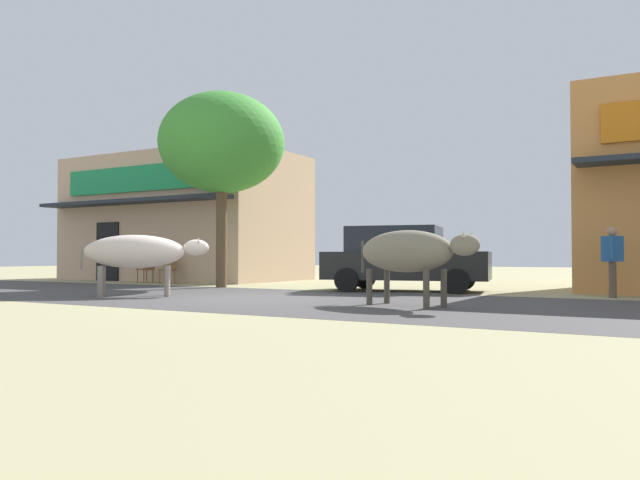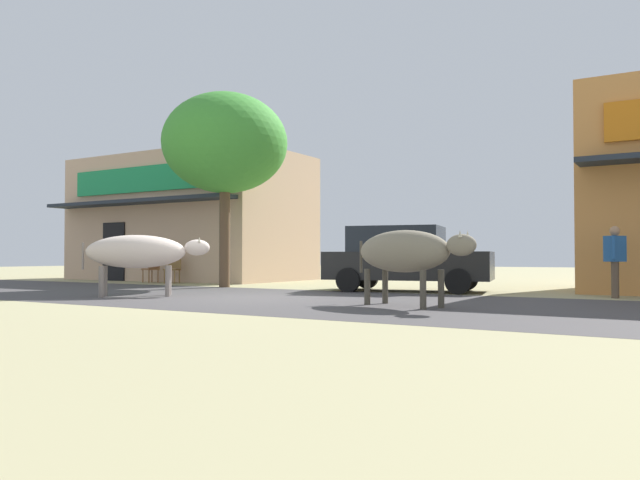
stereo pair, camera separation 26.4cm
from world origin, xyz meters
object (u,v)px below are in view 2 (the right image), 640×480
object	(u,v)px
cow_far_dark	(406,252)
cafe_chair_by_doorway	(152,267)
cow_near_brown	(139,252)
pedestrian_by_shop	(615,256)
cafe_chair_near_tree	(173,268)
parked_hatchback_car	(405,258)
roadside_tree	(225,144)

from	to	relation	value
cow_far_dark	cafe_chair_by_doorway	distance (m)	12.08
cow_near_brown	pedestrian_by_shop	xyz separation A→B (m)	(9.10, 4.80, -0.09)
cafe_chair_near_tree	cow_far_dark	bearing A→B (deg)	-24.89
cow_near_brown	cafe_chair_near_tree	xyz separation A→B (m)	(-4.04, 5.21, -0.46)
pedestrian_by_shop	cafe_chair_by_doorway	xyz separation A→B (m)	(-14.08, 0.37, -0.38)
parked_hatchback_car	pedestrian_by_shop	size ratio (longest dim) A/B	2.85
cow_near_brown	pedestrian_by_shop	size ratio (longest dim) A/B	1.53
parked_hatchback_car	cafe_chair_by_doorway	size ratio (longest dim) A/B	4.75
cow_far_dark	cafe_chair_by_doorway	size ratio (longest dim) A/B	2.80
roadside_tree	cow_near_brown	size ratio (longest dim) A/B	2.39
cow_near_brown	cow_far_dark	xyz separation A→B (m)	(6.15, 0.48, -0.01)
cow_far_dark	pedestrian_by_shop	world-z (taller)	pedestrian_by_shop
cow_near_brown	cafe_chair_by_doorway	bearing A→B (deg)	133.87
cow_far_dark	cafe_chair_near_tree	size ratio (longest dim) A/B	2.80
cow_near_brown	cafe_chair_near_tree	distance (m)	6.61
cow_near_brown	cow_far_dark	world-z (taller)	cow_near_brown
cow_far_dark	parked_hatchback_car	bearing A→B (deg)	113.14
cow_near_brown	cow_far_dark	bearing A→B (deg)	4.45
roadside_tree	cow_near_brown	distance (m)	5.26
roadside_tree	cow_far_dark	size ratio (longest dim) A/B	2.16
cafe_chair_near_tree	cafe_chair_by_doorway	size ratio (longest dim) A/B	1.00
parked_hatchback_car	cafe_chair_by_doorway	bearing A→B (deg)	178.25
cow_near_brown	cafe_chair_near_tree	size ratio (longest dim) A/B	2.54
cafe_chair_by_doorway	pedestrian_by_shop	bearing A→B (deg)	-1.49
parked_hatchback_car	pedestrian_by_shop	bearing A→B (deg)	-1.01
roadside_tree	cow_near_brown	world-z (taller)	roadside_tree
cow_near_brown	cafe_chair_by_doorway	world-z (taller)	cow_near_brown
parked_hatchback_car	cow_near_brown	size ratio (longest dim) A/B	1.87
roadside_tree	cafe_chair_by_doorway	world-z (taller)	roadside_tree
parked_hatchback_car	cow_far_dark	bearing A→B (deg)	-66.86
cow_far_dark	cafe_chair_near_tree	distance (m)	11.24
pedestrian_by_shop	cafe_chair_by_doorway	bearing A→B (deg)	178.51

